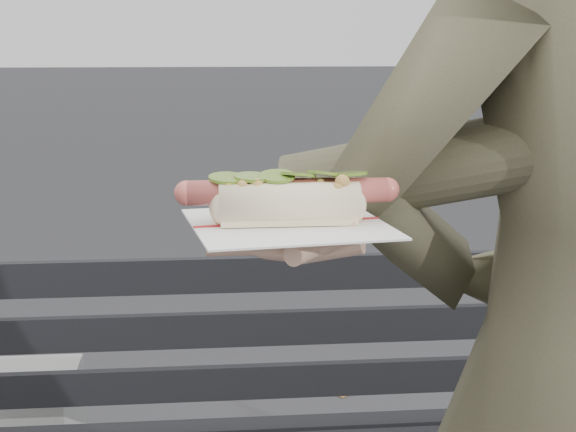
# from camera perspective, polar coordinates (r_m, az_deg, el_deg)

# --- Properties ---
(park_bench) EXTENTS (1.50, 0.44, 0.88)m
(park_bench) POSITION_cam_1_polar(r_m,az_deg,el_deg) (1.98, -2.19, -13.44)
(park_bench) COLOR black
(park_bench) RESTS_ON ground
(held_hotdog) EXTENTS (0.62, 0.32, 0.20)m
(held_hotdog) POSITION_cam_1_polar(r_m,az_deg,el_deg) (0.98, 10.56, 2.97)
(held_hotdog) COLOR #423F2C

